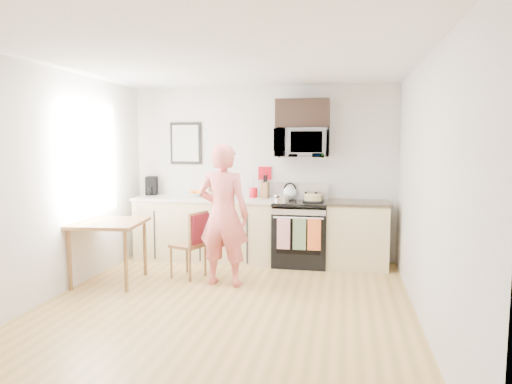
% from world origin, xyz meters
% --- Properties ---
extents(floor, '(4.60, 4.60, 0.00)m').
position_xyz_m(floor, '(0.00, 0.00, 0.00)').
color(floor, '#A98541').
rests_on(floor, ground).
extents(back_wall, '(4.00, 0.04, 2.60)m').
position_xyz_m(back_wall, '(0.00, 2.30, 1.30)').
color(back_wall, beige).
rests_on(back_wall, floor).
extents(front_wall, '(4.00, 0.04, 2.60)m').
position_xyz_m(front_wall, '(0.00, -2.30, 1.30)').
color(front_wall, beige).
rests_on(front_wall, floor).
extents(left_wall, '(0.04, 4.60, 2.60)m').
position_xyz_m(left_wall, '(-2.00, 0.00, 1.30)').
color(left_wall, beige).
rests_on(left_wall, floor).
extents(right_wall, '(0.04, 4.60, 2.60)m').
position_xyz_m(right_wall, '(2.00, 0.00, 1.30)').
color(right_wall, beige).
rests_on(right_wall, floor).
extents(ceiling, '(4.00, 4.60, 0.04)m').
position_xyz_m(ceiling, '(0.00, 0.00, 2.60)').
color(ceiling, white).
rests_on(ceiling, back_wall).
extents(window, '(0.06, 1.40, 1.50)m').
position_xyz_m(window, '(-1.96, 0.80, 1.55)').
color(window, silver).
rests_on(window, left_wall).
extents(cabinet_left, '(2.10, 0.60, 0.90)m').
position_xyz_m(cabinet_left, '(-0.80, 2.00, 0.45)').
color(cabinet_left, '#D1B985').
rests_on(cabinet_left, floor).
extents(countertop_left, '(2.14, 0.64, 0.04)m').
position_xyz_m(countertop_left, '(-0.80, 2.00, 0.92)').
color(countertop_left, silver).
rests_on(countertop_left, cabinet_left).
extents(cabinet_right, '(0.84, 0.60, 0.90)m').
position_xyz_m(cabinet_right, '(1.43, 2.00, 0.45)').
color(cabinet_right, '#D1B985').
rests_on(cabinet_right, floor).
extents(countertop_right, '(0.88, 0.64, 0.04)m').
position_xyz_m(countertop_right, '(1.43, 2.00, 0.92)').
color(countertop_right, black).
rests_on(countertop_right, cabinet_right).
extents(range, '(0.76, 0.70, 1.16)m').
position_xyz_m(range, '(0.63, 1.98, 0.44)').
color(range, black).
rests_on(range, floor).
extents(microwave, '(0.76, 0.51, 0.42)m').
position_xyz_m(microwave, '(0.63, 2.08, 1.76)').
color(microwave, silver).
rests_on(microwave, back_wall).
extents(upper_cabinet, '(0.76, 0.35, 0.40)m').
position_xyz_m(upper_cabinet, '(0.63, 2.12, 2.18)').
color(upper_cabinet, black).
rests_on(upper_cabinet, back_wall).
extents(wall_art, '(0.50, 0.04, 0.65)m').
position_xyz_m(wall_art, '(-1.20, 2.28, 1.75)').
color(wall_art, black).
rests_on(wall_art, back_wall).
extents(wall_trivet, '(0.20, 0.02, 0.20)m').
position_xyz_m(wall_trivet, '(0.05, 2.28, 1.30)').
color(wall_trivet, red).
rests_on(wall_trivet, back_wall).
extents(person, '(0.67, 0.46, 1.76)m').
position_xyz_m(person, '(-0.21, 0.84, 0.88)').
color(person, '#E3483E').
rests_on(person, floor).
extents(dining_table, '(0.83, 0.83, 0.78)m').
position_xyz_m(dining_table, '(-1.65, 0.65, 0.69)').
color(dining_table, brown).
rests_on(dining_table, floor).
extents(chair, '(0.51, 0.48, 0.88)m').
position_xyz_m(chair, '(-0.63, 1.02, 0.57)').
color(chair, brown).
rests_on(chair, floor).
extents(knife_block, '(0.11, 0.15, 0.23)m').
position_xyz_m(knife_block, '(0.07, 2.16, 1.06)').
color(knife_block, brown).
rests_on(knife_block, countertop_left).
extents(utensil_crock, '(0.12, 0.12, 0.36)m').
position_xyz_m(utensil_crock, '(-0.10, 2.17, 1.08)').
color(utensil_crock, red).
rests_on(utensil_crock, countertop_left).
extents(fruit_bowl, '(0.25, 0.25, 0.10)m').
position_xyz_m(fruit_bowl, '(-1.00, 2.14, 0.98)').
color(fruit_bowl, white).
rests_on(fruit_bowl, countertop_left).
extents(milk_carton, '(0.13, 0.13, 0.28)m').
position_xyz_m(milk_carton, '(-0.79, 2.10, 1.08)').
color(milk_carton, tan).
rests_on(milk_carton, countertop_left).
extents(coffee_maker, '(0.20, 0.26, 0.29)m').
position_xyz_m(coffee_maker, '(-1.75, 2.19, 1.08)').
color(coffee_maker, black).
rests_on(coffee_maker, countertop_left).
extents(bread_bag, '(0.27, 0.14, 0.10)m').
position_xyz_m(bread_bag, '(-0.63, 1.82, 0.99)').
color(bread_bag, tan).
rests_on(bread_bag, countertop_left).
extents(cake, '(0.30, 0.30, 0.10)m').
position_xyz_m(cake, '(0.80, 1.96, 0.97)').
color(cake, black).
rests_on(cake, range).
extents(kettle, '(0.20, 0.20, 0.26)m').
position_xyz_m(kettle, '(0.46, 2.09, 1.03)').
color(kettle, white).
rests_on(kettle, range).
extents(pot, '(0.22, 0.37, 0.11)m').
position_xyz_m(pot, '(0.37, 1.75, 0.98)').
color(pot, silver).
rests_on(pot, range).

